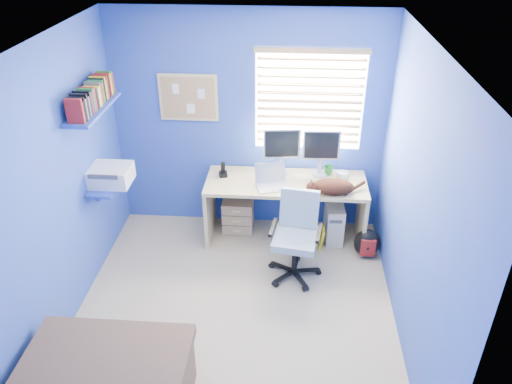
# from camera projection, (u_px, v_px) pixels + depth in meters

# --- Properties ---
(floor) EXTENTS (3.00, 3.20, 0.00)m
(floor) POSITION_uv_depth(u_px,v_px,m) (235.00, 312.00, 4.75)
(floor) COLOR #BBAE8F
(floor) RESTS_ON ground
(ceiling) EXTENTS (3.00, 3.20, 0.00)m
(ceiling) POSITION_uv_depth(u_px,v_px,m) (228.00, 47.00, 3.49)
(ceiling) COLOR white
(ceiling) RESTS_ON wall_back
(wall_back) EXTENTS (3.00, 0.01, 2.50)m
(wall_back) POSITION_uv_depth(u_px,v_px,m) (249.00, 125.00, 5.49)
(wall_back) COLOR #3949AA
(wall_back) RESTS_ON ground
(wall_front) EXTENTS (3.00, 0.01, 2.50)m
(wall_front) POSITION_uv_depth(u_px,v_px,m) (199.00, 350.00, 2.74)
(wall_front) COLOR #3949AA
(wall_front) RESTS_ON ground
(wall_left) EXTENTS (0.01, 3.20, 2.50)m
(wall_left) POSITION_uv_depth(u_px,v_px,m) (56.00, 193.00, 4.21)
(wall_left) COLOR #3949AA
(wall_left) RESTS_ON ground
(wall_right) EXTENTS (0.01, 3.20, 2.50)m
(wall_right) POSITION_uv_depth(u_px,v_px,m) (417.00, 207.00, 4.02)
(wall_right) COLOR #3949AA
(wall_right) RESTS_ON ground
(desk) EXTENTS (1.75, 0.65, 0.74)m
(desk) POSITION_uv_depth(u_px,v_px,m) (285.00, 210.00, 5.62)
(desk) COLOR tan
(desk) RESTS_ON floor
(laptop) EXTENTS (0.39, 0.34, 0.22)m
(laptop) POSITION_uv_depth(u_px,v_px,m) (273.00, 178.00, 5.26)
(laptop) COLOR silver
(laptop) RESTS_ON desk
(monitor_left) EXTENTS (0.41, 0.16, 0.54)m
(monitor_left) POSITION_uv_depth(u_px,v_px,m) (282.00, 151.00, 5.46)
(monitor_left) COLOR silver
(monitor_left) RESTS_ON desk
(monitor_right) EXTENTS (0.41, 0.14, 0.54)m
(monitor_right) POSITION_uv_depth(u_px,v_px,m) (321.00, 153.00, 5.43)
(monitor_right) COLOR silver
(monitor_right) RESTS_ON desk
(phone) EXTENTS (0.11, 0.13, 0.17)m
(phone) POSITION_uv_depth(u_px,v_px,m) (223.00, 169.00, 5.50)
(phone) COLOR black
(phone) RESTS_ON desk
(mug) EXTENTS (0.10, 0.09, 0.10)m
(mug) POSITION_uv_depth(u_px,v_px,m) (328.00, 170.00, 5.54)
(mug) COLOR #1E6C23
(mug) RESTS_ON desk
(cd_spindle) EXTENTS (0.13, 0.13, 0.07)m
(cd_spindle) POSITION_uv_depth(u_px,v_px,m) (343.00, 175.00, 5.48)
(cd_spindle) COLOR silver
(cd_spindle) RESTS_ON desk
(cat) EXTENTS (0.48, 0.32, 0.16)m
(cat) POSITION_uv_depth(u_px,v_px,m) (333.00, 187.00, 5.18)
(cat) COLOR black
(cat) RESTS_ON desk
(tower_pc) EXTENTS (0.21, 0.45, 0.45)m
(tower_pc) POSITION_uv_depth(u_px,v_px,m) (334.00, 220.00, 5.70)
(tower_pc) COLOR beige
(tower_pc) RESTS_ON floor
(drawer_boxes) EXTENTS (0.35, 0.28, 0.41)m
(drawer_boxes) POSITION_uv_depth(u_px,v_px,m) (238.00, 215.00, 5.84)
(drawer_boxes) COLOR tan
(drawer_boxes) RESTS_ON floor
(yellow_book) EXTENTS (0.03, 0.17, 0.24)m
(yellow_book) POSITION_uv_depth(u_px,v_px,m) (322.00, 238.00, 5.59)
(yellow_book) COLOR yellow
(yellow_book) RESTS_ON floor
(backpack) EXTENTS (0.29, 0.22, 0.33)m
(backpack) POSITION_uv_depth(u_px,v_px,m) (367.00, 243.00, 5.42)
(backpack) COLOR black
(backpack) RESTS_ON floor
(office_chair) EXTENTS (0.60, 0.60, 0.91)m
(office_chair) POSITION_uv_depth(u_px,v_px,m) (296.00, 246.00, 5.08)
(office_chair) COLOR black
(office_chair) RESTS_ON floor
(window_blinds) EXTENTS (1.15, 0.05, 1.10)m
(window_blinds) POSITION_uv_depth(u_px,v_px,m) (309.00, 101.00, 5.27)
(window_blinds) COLOR white
(window_blinds) RESTS_ON ground
(corkboard) EXTENTS (0.64, 0.02, 0.52)m
(corkboard) POSITION_uv_depth(u_px,v_px,m) (188.00, 98.00, 5.37)
(corkboard) COLOR tan
(corkboard) RESTS_ON ground
(wall_shelves) EXTENTS (0.42, 0.90, 1.05)m
(wall_shelves) POSITION_uv_depth(u_px,v_px,m) (100.00, 137.00, 4.76)
(wall_shelves) COLOR #253FA6
(wall_shelves) RESTS_ON ground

